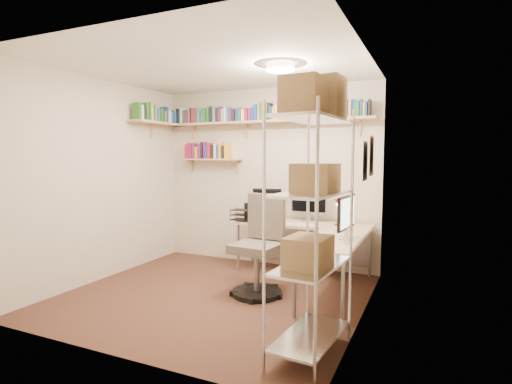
% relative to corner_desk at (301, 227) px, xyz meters
% --- Properties ---
extents(ground, '(3.20, 3.20, 0.00)m').
position_rel_corner_desk_xyz_m(ground, '(-0.69, -0.96, -0.67)').
color(ground, '#40231B').
rests_on(ground, ground).
extents(room_shell, '(3.24, 3.04, 2.52)m').
position_rel_corner_desk_xyz_m(room_shell, '(-0.69, -0.96, 0.88)').
color(room_shell, beige).
rests_on(room_shell, ground).
extents(wall_shelves, '(3.12, 1.09, 0.80)m').
position_rel_corner_desk_xyz_m(wall_shelves, '(-1.11, 0.34, 1.35)').
color(wall_shelves, '#DBAB7B').
rests_on(wall_shelves, ground).
extents(corner_desk, '(1.81, 1.73, 1.18)m').
position_rel_corner_desk_xyz_m(corner_desk, '(0.00, 0.00, 0.00)').
color(corner_desk, beige).
rests_on(corner_desk, ground).
extents(office_chair, '(0.59, 0.60, 1.12)m').
position_rel_corner_desk_xyz_m(office_chair, '(-0.25, -0.70, -0.20)').
color(office_chair, black).
rests_on(office_chair, ground).
extents(wire_rack, '(0.48, 0.86, 2.15)m').
position_rel_corner_desk_xyz_m(wire_rack, '(0.67, -1.80, 0.75)').
color(wire_rack, silver).
rests_on(wire_rack, ground).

